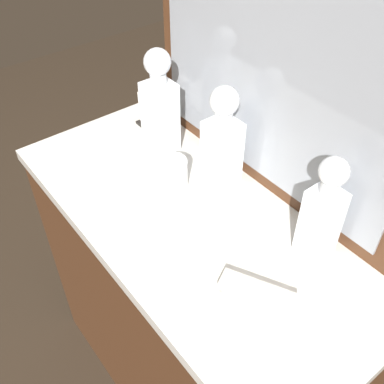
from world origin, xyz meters
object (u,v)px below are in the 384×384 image
crystal_decanter_front (222,148)px  silver_brush_rear (257,293)px  crystal_decanter_right (321,218)px  crystal_decanter_left (160,112)px  napkin_holder (146,112)px  crystal_tumbler_front (171,175)px

crystal_decanter_front → silver_brush_rear: bearing=-28.6°
crystal_decanter_right → crystal_decanter_front: bearing=-177.8°
crystal_decanter_right → crystal_decanter_left: crystal_decanter_left is taller
crystal_decanter_front → napkin_holder: size_ratio=2.66×
crystal_decanter_front → crystal_decanter_left: (-0.22, -0.04, 0.01)m
crystal_decanter_front → crystal_tumbler_front: crystal_decanter_front is taller
crystal_decanter_front → silver_brush_rear: 0.39m
crystal_tumbler_front → napkin_holder: napkin_holder is taller
napkin_holder → crystal_decanter_front: bearing=0.5°
napkin_holder → silver_brush_rear: bearing=-14.4°
crystal_decanter_front → napkin_holder: bearing=-179.5°
napkin_holder → crystal_decanter_right: bearing=1.3°
crystal_decanter_right → crystal_decanter_front: 0.32m
crystal_decanter_right → crystal_tumbler_front: 0.41m
crystal_tumbler_front → crystal_decanter_left: bearing=153.6°
crystal_decanter_left → napkin_holder: 0.16m
crystal_tumbler_front → silver_brush_rear: size_ratio=0.51×
crystal_decanter_left → napkin_holder: size_ratio=2.87×
silver_brush_rear → napkin_holder: 0.72m
crystal_tumbler_front → napkin_holder: bearing=159.0°
crystal_decanter_right → crystal_tumbler_front: (-0.39, -0.13, -0.07)m
crystal_tumbler_front → silver_brush_rear: (0.40, -0.07, -0.03)m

